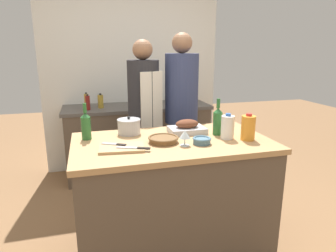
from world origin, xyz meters
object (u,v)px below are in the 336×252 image
Objects in this scene: condiment_bottle_short at (101,101)px; person_cook_aproned at (144,115)px; stock_pot at (129,126)px; condiment_bottle_tall at (87,101)px; stand_mixer at (181,93)px; roasting_pan at (187,128)px; wine_bottle_dark at (86,125)px; mixing_bowl at (202,140)px; condiment_bottle_extra at (88,103)px; juice_jug at (248,128)px; knife_paring at (115,144)px; wine_glass_left at (185,135)px; wine_bottle_green at (218,121)px; cutting_board at (122,148)px; knife_chef at (134,148)px; milk_jug at (228,127)px; wicker_basket at (163,139)px; person_cook_guest at (181,110)px.

person_cook_aproned reaches higher than condiment_bottle_short.
stock_pot is 1.35m from condiment_bottle_tall.
person_cook_aproned is at bearing -130.65° from stand_mixer.
wine_bottle_dark is at bearing 178.16° from roasting_pan.
condiment_bottle_extra is at bearing 115.79° from mixing_bowl.
roasting_pan is 2.16× the size of mixing_bowl.
knife_paring is at bearing 174.90° from juice_jug.
wine_glass_left is 1.84m from condiment_bottle_tall.
wine_bottle_green reaches higher than stock_pot.
stock_pot is (-0.46, 0.09, 0.02)m from roasting_pan.
wine_glass_left is (-0.34, -0.20, -0.03)m from wine_bottle_green.
cutting_board is 0.19× the size of person_cook_aproned.
roasting_pan is at bearing -11.31° from stock_pot.
stock_pot is 0.83× the size of knife_chef.
stand_mixer reaches higher than stock_pot.
condiment_bottle_tall is at bearing 89.55° from wine_bottle_dark.
mixing_bowl is 0.49m from knife_chef.
condiment_bottle_tall is (-1.02, 1.63, -0.03)m from milk_jug.
juice_jug reaches higher than roasting_pan.
condiment_bottle_short is at bearing 119.15° from wine_bottle_green.
wine_bottle_green is at bearing -60.85° from condiment_bottle_short.
condiment_bottle_extra is at bearing 120.62° from roasting_pan.
condiment_bottle_short is at bearing 106.25° from wine_glass_left.
milk_jug is at bearing -61.94° from condiment_bottle_short.
juice_jug is 0.25m from wine_bottle_green.
knife_chef is (-0.70, -0.22, -0.09)m from wine_bottle_green.
cutting_board is at bearing -168.48° from wine_bottle_green.
milk_jug is 1.03m from person_cook_aproned.
stand_mixer is 1.96× the size of condiment_bottle_short.
person_cook_aproned is at bearing 49.06° from wine_bottle_dark.
knife_chef is 1.72m from condiment_bottle_short.
roasting_pan is 0.34m from milk_jug.
roasting_pan reaches higher than cutting_board.
juice_jug is 0.15m from milk_jug.
person_cook_aproned is (-0.47, 0.91, -0.07)m from milk_jug.
condiment_bottle_tall is at bearing 119.14° from roasting_pan.
wine_glass_left is 0.37m from knife_chef.
condiment_bottle_extra reaches higher than wine_glass_left.
condiment_bottle_short is (-0.86, 1.62, -0.04)m from milk_jug.
roasting_pan is 0.64m from knife_paring.
person_cook_aproned is (0.02, 0.88, -0.01)m from wicker_basket.
knife_paring is 1.63m from condiment_bottle_tall.
mixing_bowl reaches higher than wicker_basket.
person_cook_guest reaches higher than condiment_bottle_tall.
knife_chef is at bearing -80.14° from condiment_bottle_extra.
knife_paring is (-0.98, 0.09, -0.07)m from juice_jug.
person_cook_guest is (0.42, 0.88, 0.02)m from wicker_basket.
roasting_pan is 0.47m from stock_pot.
mixing_bowl is 0.49× the size of wine_bottle_dark.
person_cook_aproned reaches higher than stand_mixer.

